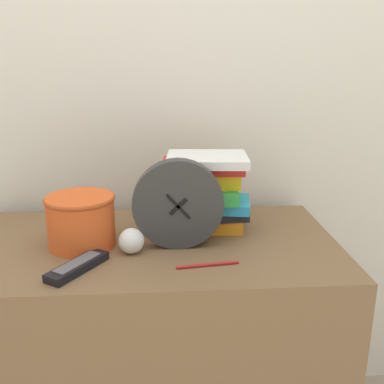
{
  "coord_description": "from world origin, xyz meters",
  "views": [
    {
      "loc": [
        0.05,
        -0.87,
        1.25
      ],
      "look_at": [
        0.13,
        0.31,
        0.89
      ],
      "focal_mm": 42.0,
      "sensor_mm": 36.0,
      "label": 1
    }
  ],
  "objects": [
    {
      "name": "basket",
      "position": [
        -0.17,
        0.27,
        0.83
      ],
      "size": [
        0.19,
        0.19,
        0.14
      ],
      "color": "#E05623",
      "rests_on": "desk"
    },
    {
      "name": "desk_clock",
      "position": [
        0.09,
        0.24,
        0.88
      ],
      "size": [
        0.24,
        0.05,
        0.24
      ],
      "color": "#333333",
      "rests_on": "desk"
    },
    {
      "name": "pen",
      "position": [
        0.16,
        0.12,
        0.76
      ],
      "size": [
        0.16,
        0.03,
        0.01
      ],
      "color": "#B21E1E",
      "rests_on": "desk"
    },
    {
      "name": "book_stack",
      "position": [
        0.17,
        0.38,
        0.87
      ],
      "size": [
        0.27,
        0.21,
        0.22
      ],
      "color": "orange",
      "rests_on": "desk"
    },
    {
      "name": "tv_remote",
      "position": [
        -0.16,
        0.12,
        0.77
      ],
      "size": [
        0.14,
        0.17,
        0.02
      ],
      "color": "black",
      "rests_on": "desk"
    },
    {
      "name": "desk",
      "position": [
        0.0,
        0.28,
        0.38
      ],
      "size": [
        1.06,
        0.56,
        0.76
      ],
      "color": "brown",
      "rests_on": "ground_plane"
    },
    {
      "name": "crumpled_paper_ball",
      "position": [
        -0.03,
        0.21,
        0.79
      ],
      "size": [
        0.07,
        0.07,
        0.07
      ],
      "color": "white",
      "rests_on": "desk"
    },
    {
      "name": "wall_back",
      "position": [
        0.0,
        0.63,
        1.2
      ],
      "size": [
        6.0,
        0.04,
        2.4
      ],
      "color": "silver",
      "rests_on": "ground_plane"
    }
  ]
}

